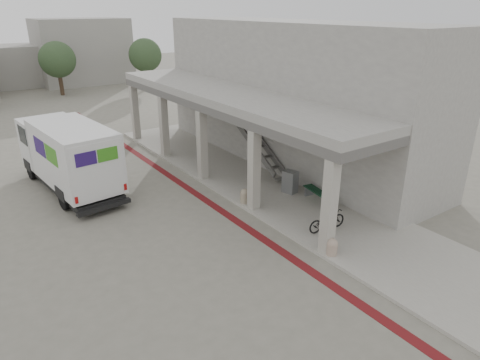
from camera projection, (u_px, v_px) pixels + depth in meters
ground at (216, 230)px, 15.75m from camera, size 120.00×120.00×0.00m
bike_lane_stripe at (211, 204)px, 17.79m from camera, size 0.35×40.00×0.01m
sidewalk at (297, 202)px, 17.85m from camera, size 4.40×28.00×0.12m
transit_building at (282, 97)px, 21.51m from camera, size 7.60×17.00×7.00m
tree_mid at (57, 60)px, 38.38m from camera, size 3.20×3.20×4.80m
tree_right at (145, 55)px, 41.87m from camera, size 3.20×3.20×4.80m
fedex_truck at (68, 154)px, 18.67m from camera, size 2.89×7.36×3.07m
bench at (320, 195)px, 17.50m from camera, size 0.75×1.97×0.45m
bollard_near at (332, 246)px, 13.86m from camera, size 0.38×0.38×0.57m
bollard_far at (245, 196)px, 17.53m from camera, size 0.40×0.40×0.60m
utility_cabinet at (290, 182)px, 18.43m from camera, size 0.56×0.67×0.98m
bicycle_black at (327, 220)px, 15.32m from camera, size 1.60×0.71×0.81m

